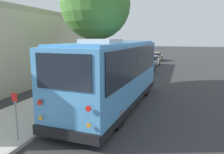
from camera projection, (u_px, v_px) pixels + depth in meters
ground_plane at (122, 101)px, 12.61m from camera, size 160.00×160.00×0.00m
sidewalk_slab at (68, 95)px, 13.65m from camera, size 80.00×3.29×0.15m
curb_strip at (94, 97)px, 13.13m from camera, size 80.00×0.14×0.15m
shuttle_bus at (114, 71)px, 11.32m from camera, size 9.82×2.95×3.56m
parked_sedan_blue at (145, 67)px, 22.88m from camera, size 4.39×1.90×1.26m
parked_sedan_white at (152, 61)px, 28.09m from camera, size 4.31×1.82×1.29m
parked_sedan_tan at (155, 57)px, 34.17m from camera, size 4.38×1.96×1.31m
street_tree at (96, 0)px, 15.07m from camera, size 4.83×4.83×8.84m
sign_post_near at (16, 116)px, 7.35m from camera, size 0.06×0.22×1.66m
sign_post_far at (47, 109)px, 9.02m from camera, size 0.06×0.06×1.12m
building_backdrop at (10, 49)px, 18.88m from camera, size 23.91×8.45×5.69m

